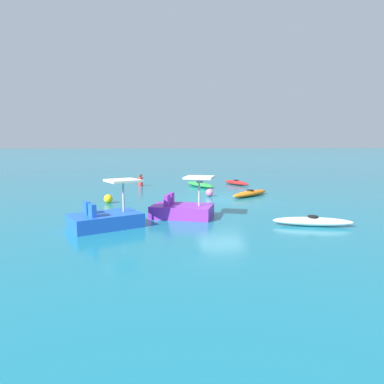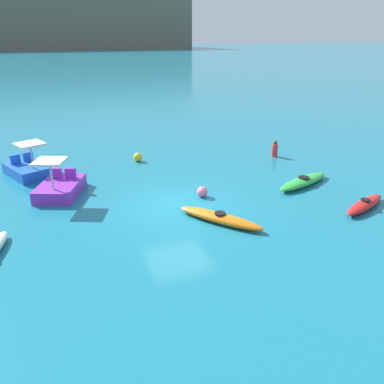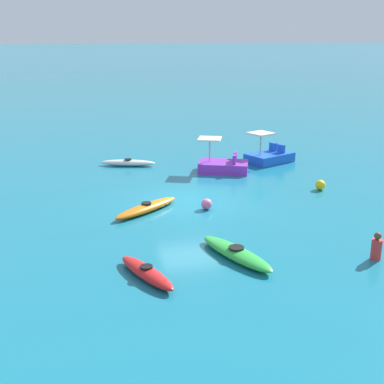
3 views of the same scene
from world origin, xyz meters
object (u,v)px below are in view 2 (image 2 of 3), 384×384
(kayak_orange, at_px, (220,218))
(person_near_shore, at_px, (275,150))
(kayak_green, at_px, (303,181))
(buoy_pink, at_px, (202,192))
(pedal_boat_purple, at_px, (60,187))
(pedal_boat_blue, at_px, (28,168))
(buoy_yellow, at_px, (138,157))
(kayak_red, at_px, (365,204))

(kayak_orange, relative_size, person_near_shore, 3.36)
(kayak_green, distance_m, buoy_pink, 4.66)
(pedal_boat_purple, relative_size, person_near_shore, 3.16)
(pedal_boat_blue, bearing_deg, buoy_yellow, 3.36)
(kayak_green, bearing_deg, buoy_yellow, 135.80)
(person_near_shore, bearing_deg, pedal_boat_blue, 173.41)
(buoy_pink, relative_size, person_near_shore, 0.49)
(kayak_green, relative_size, kayak_red, 1.24)
(pedal_boat_purple, distance_m, pedal_boat_blue, 3.21)
(kayak_red, relative_size, pedal_boat_blue, 0.94)
(kayak_green, xyz_separation_m, buoy_yellow, (-6.02, 5.85, 0.06))
(pedal_boat_blue, distance_m, buoy_yellow, 5.28)
(pedal_boat_blue, distance_m, person_near_shore, 12.47)
(pedal_boat_purple, bearing_deg, kayak_green, -14.57)
(kayak_green, xyz_separation_m, buoy_pink, (-4.65, 0.31, 0.05))
(kayak_orange, bearing_deg, person_near_shore, 45.60)
(kayak_green, bearing_deg, kayak_red, -76.48)
(kayak_green, distance_m, kayak_red, 2.97)
(buoy_yellow, bearing_deg, buoy_pink, -76.07)
(kayak_green, xyz_separation_m, pedal_boat_blue, (-11.29, 5.54, 0.17))
(buoy_pink, bearing_deg, pedal_boat_blue, 141.77)
(kayak_orange, distance_m, pedal_boat_purple, 6.88)
(kayak_orange, xyz_separation_m, person_near_shore, (6.01, 6.14, 0.22))
(kayak_green, xyz_separation_m, kayak_orange, (-4.92, -2.02, -0.00))
(kayak_red, distance_m, pedal_boat_blue, 14.65)
(kayak_green, height_order, pedal_boat_purple, pedal_boat_purple)
(kayak_green, xyz_separation_m, pedal_boat_purple, (-10.01, 2.60, 0.17))
(kayak_orange, distance_m, buoy_pink, 2.35)
(kayak_green, bearing_deg, buoy_pink, 176.21)
(kayak_green, distance_m, buoy_yellow, 8.40)
(kayak_green, relative_size, pedal_boat_blue, 1.17)
(buoy_pink, bearing_deg, pedal_boat_purple, 156.85)
(kayak_red, distance_m, kayak_orange, 5.68)
(kayak_orange, xyz_separation_m, pedal_boat_blue, (-6.37, 7.57, 0.17))
(buoy_yellow, bearing_deg, pedal_boat_purple, -140.81)
(kayak_orange, distance_m, person_near_shore, 8.59)
(kayak_orange, xyz_separation_m, buoy_yellow, (-1.10, 7.88, 0.06))
(kayak_red, height_order, buoy_pink, buoy_pink)
(kayak_red, relative_size, person_near_shore, 3.01)
(buoy_pink, xyz_separation_m, buoy_yellow, (-1.38, 5.55, 0.01))
(buoy_yellow, bearing_deg, pedal_boat_blue, -176.64)
(kayak_green, height_order, pedal_boat_blue, pedal_boat_blue)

